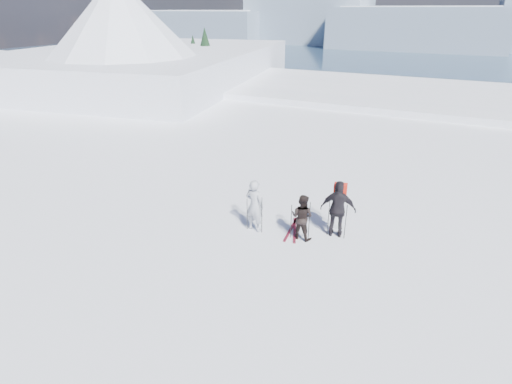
# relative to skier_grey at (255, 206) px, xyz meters

# --- Properties ---
(lake_basin) EXTENTS (820.00, 820.00, 71.62)m
(lake_basin) POSITION_rel_skier_grey_xyz_m (3.03, 26.18, -7.42)
(lake_basin) COLOR white
(lake_basin) RESTS_ON ground
(far_mountain_range) EXTENTS (770.00, 110.00, 53.00)m
(far_mountain_range) POSITION_rel_skier_grey_xyz_m (32.63, 450.97, -8.11)
(far_mountain_range) COLOR slate
(far_mountain_range) RESTS_ON ground
(near_ridge) EXTENTS (31.37, 35.68, 25.62)m
(near_ridge) POSITION_rel_skier_grey_xyz_m (-23.53, 25.53, -4.40)
(near_ridge) COLOR white
(near_ridge) RESTS_ON ground
(skier_grey) EXTENTS (0.72, 0.53, 1.84)m
(skier_grey) POSITION_rel_skier_grey_xyz_m (0.00, 0.00, 0.00)
(skier_grey) COLOR #9A9DA8
(skier_grey) RESTS_ON ground
(skier_dark) EXTENTS (0.81, 0.66, 1.55)m
(skier_dark) POSITION_rel_skier_grey_xyz_m (1.61, 0.20, -0.15)
(skier_dark) COLOR black
(skier_dark) RESTS_ON ground
(skier_pack) EXTENTS (1.21, 0.66, 1.95)m
(skier_pack) POSITION_rel_skier_grey_xyz_m (2.60, 0.83, 0.06)
(skier_pack) COLOR black
(skier_pack) RESTS_ON ground
(backpack) EXTENTS (0.45, 0.30, 0.56)m
(backpack) POSITION_rel_skier_grey_xyz_m (2.56, 1.08, 1.31)
(backpack) COLOR red
(backpack) RESTS_ON skier_pack
(ski_poles) EXTENTS (3.17, 0.85, 1.37)m
(ski_poles) POSITION_rel_skier_grey_xyz_m (1.43, 0.28, -0.29)
(ski_poles) COLOR black
(ski_poles) RESTS_ON ground
(skis_loose) EXTENTS (0.67, 1.70, 0.03)m
(skis_loose) POSITION_rel_skier_grey_xyz_m (1.19, 0.55, -0.90)
(skis_loose) COLOR black
(skis_loose) RESTS_ON ground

